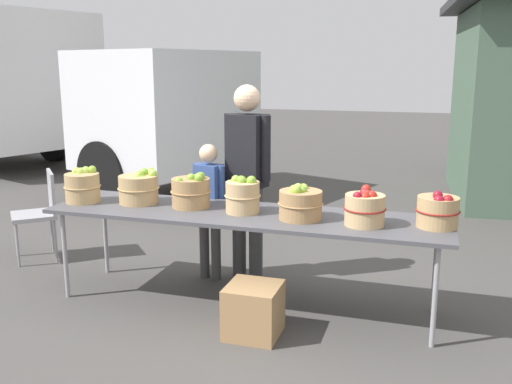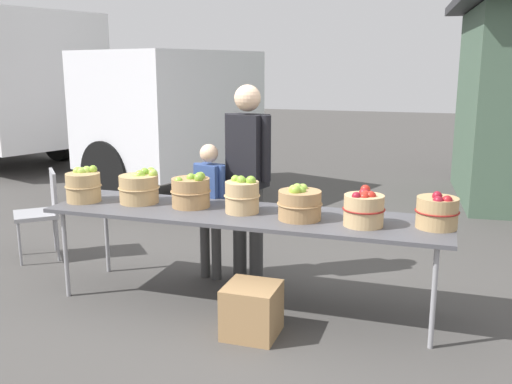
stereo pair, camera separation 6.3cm
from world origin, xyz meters
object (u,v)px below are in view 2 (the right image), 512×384
at_px(apple_basket_green_1, 139,188).
at_px(apple_basket_red_1, 437,212).
at_px(child_customer, 210,201).
at_px(apple_basket_green_4, 299,203).
at_px(box_truck, 26,87).
at_px(folding_chair, 43,207).
at_px(market_table, 244,217).
at_px(apple_basket_green_2, 191,191).
at_px(apple_basket_red_0, 364,208).
at_px(apple_basket_green_3, 242,195).
at_px(apple_basket_green_0, 83,186).
at_px(produce_crate, 252,310).
at_px(vendor_adult, 248,167).

relative_size(apple_basket_green_1, apple_basket_red_1, 1.11).
bearing_deg(child_customer, apple_basket_green_4, 163.57).
xyz_separation_m(apple_basket_red_1, box_truck, (-7.09, 4.47, 0.62)).
bearing_deg(folding_chair, market_table, 36.10).
xyz_separation_m(market_table, folding_chair, (-2.24, 0.47, -0.21)).
distance_m(apple_basket_green_2, folding_chair, 1.86).
height_order(apple_basket_green_4, folding_chair, apple_basket_green_4).
bearing_deg(folding_chair, apple_basket_red_0, 38.12).
distance_m(apple_basket_green_4, box_truck, 7.65).
height_order(apple_basket_green_1, apple_basket_green_3, apple_basket_green_3).
bearing_deg(folding_chair, apple_basket_green_2, 34.68).
relative_size(apple_basket_green_0, child_customer, 0.25).
bearing_deg(box_truck, folding_chair, -30.24).
distance_m(apple_basket_green_1, apple_basket_red_1, 2.34).
bearing_deg(apple_basket_green_2, box_truck, 139.54).
relative_size(market_table, apple_basket_green_1, 9.13).
xyz_separation_m(apple_basket_green_4, produce_crate, (-0.22, -0.44, -0.69)).
bearing_deg(apple_basket_green_2, market_table, -6.30).
bearing_deg(apple_basket_green_2, apple_basket_red_0, -5.32).
distance_m(apple_basket_green_0, folding_chair, 1.06).
height_order(apple_basket_green_0, produce_crate, apple_basket_green_0).
bearing_deg(apple_basket_green_1, apple_basket_green_2, 0.12).
height_order(apple_basket_green_0, vendor_adult, vendor_adult).
bearing_deg(apple_basket_red_1, child_customer, 167.18).
distance_m(apple_basket_red_0, folding_chair, 3.23).
bearing_deg(apple_basket_green_0, child_customer, 28.71).
bearing_deg(box_truck, produce_crate, -20.89).
height_order(apple_basket_green_4, child_customer, child_customer).
bearing_deg(market_table, apple_basket_green_3, 154.54).
distance_m(apple_basket_green_0, apple_basket_green_3, 1.38).
distance_m(apple_basket_green_0, apple_basket_green_1, 0.48).
xyz_separation_m(apple_basket_green_1, folding_chair, (-1.31, 0.42, -0.37)).
bearing_deg(folding_chair, box_truck, 178.42).
distance_m(market_table, apple_basket_green_0, 1.40).
distance_m(apple_basket_red_1, child_customer, 1.94).
bearing_deg(apple_basket_green_0, apple_basket_green_1, 12.41).
relative_size(apple_basket_green_4, produce_crate, 0.91).
height_order(apple_basket_red_1, vendor_adult, vendor_adult).
relative_size(apple_basket_green_4, folding_chair, 0.39).
height_order(apple_basket_green_2, produce_crate, apple_basket_green_2).
bearing_deg(market_table, folding_chair, 168.15).
height_order(apple_basket_green_1, produce_crate, apple_basket_green_1).
relative_size(apple_basket_green_1, folding_chair, 0.39).
bearing_deg(apple_basket_green_0, apple_basket_green_4, 0.10).
bearing_deg(apple_basket_green_4, apple_basket_red_1, 4.24).
xyz_separation_m(apple_basket_green_0, apple_basket_green_3, (1.38, 0.06, 0.00)).
distance_m(apple_basket_red_1, box_truck, 8.41).
bearing_deg(vendor_adult, market_table, 120.00).
xyz_separation_m(apple_basket_green_4, box_truck, (-6.13, 4.55, 0.62)).
distance_m(apple_basket_green_1, apple_basket_green_4, 1.38).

